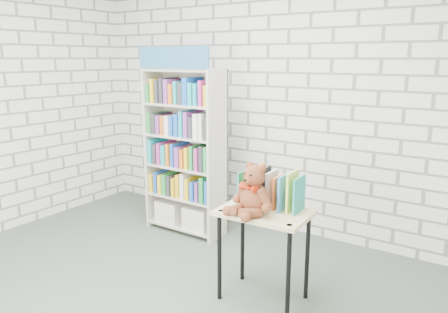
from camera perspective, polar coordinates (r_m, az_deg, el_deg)
The scene contains 6 objects.
ground at distance 3.60m, azimuth -11.11°, elevation -18.23°, with size 4.50×4.50×0.00m, color #444F42.
room_shell at distance 3.10m, azimuth -12.54°, elevation 11.43°, with size 4.52×4.02×2.81m.
bookshelf at distance 4.61m, azimuth -5.09°, elevation 0.80°, with size 0.87×0.34×1.95m.
display_table at distance 3.34m, azimuth 5.26°, elevation -8.67°, with size 0.69×0.49×0.73m.
table_books at distance 3.35m, azimuth 6.18°, elevation -4.23°, with size 0.48×0.23×0.28m.
teddy_bear at distance 3.18m, azimuth 3.72°, elevation -4.88°, with size 0.34×0.34×0.38m.
Camera 1 is at (2.24, -2.14, 1.84)m, focal length 35.00 mm.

